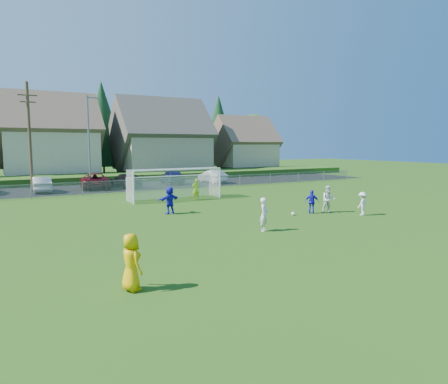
# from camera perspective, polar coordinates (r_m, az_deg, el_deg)

# --- Properties ---
(ground) EXTENTS (160.00, 160.00, 0.00)m
(ground) POSITION_cam_1_polar(r_m,az_deg,el_deg) (18.96, 12.25, -6.68)
(ground) COLOR #193D0C
(ground) RESTS_ON ground
(asphalt_lot) EXTENTS (60.00, 60.00, 0.00)m
(asphalt_lot) POSITION_cam_1_polar(r_m,az_deg,el_deg) (43.18, -13.04, 0.80)
(asphalt_lot) COLOR black
(asphalt_lot) RESTS_ON ground
(grass_embankment) EXTENTS (70.00, 6.00, 0.80)m
(grass_embankment) POSITION_cam_1_polar(r_m,az_deg,el_deg) (50.34, -15.56, 2.01)
(grass_embankment) COLOR #1E420F
(grass_embankment) RESTS_ON ground
(soccer_ball) EXTENTS (0.22, 0.22, 0.22)m
(soccer_ball) POSITION_cam_1_polar(r_m,az_deg,el_deg) (25.14, 9.83, -3.07)
(soccer_ball) COLOR white
(soccer_ball) RESTS_ON ground
(referee) EXTENTS (0.73, 0.95, 1.74)m
(referee) POSITION_cam_1_polar(r_m,az_deg,el_deg) (12.42, -13.14, -9.73)
(referee) COLOR #E9AE04
(referee) RESTS_ON ground
(player_white_a) EXTENTS (0.74, 0.71, 1.70)m
(player_white_a) POSITION_cam_1_polar(r_m,az_deg,el_deg) (20.32, 5.76, -3.21)
(player_white_a) COLOR silver
(player_white_a) RESTS_ON ground
(player_white_b) EXTENTS (1.07, 1.01, 1.74)m
(player_white_b) POSITION_cam_1_polar(r_m,az_deg,el_deg) (26.55, 14.67, -1.01)
(player_white_b) COLOR silver
(player_white_b) RESTS_ON ground
(player_white_c) EXTENTS (1.05, 0.77, 1.45)m
(player_white_c) POSITION_cam_1_polar(r_m,az_deg,el_deg) (26.24, 19.15, -1.57)
(player_white_c) COLOR silver
(player_white_c) RESTS_ON ground
(player_blue_a) EXTENTS (0.88, 0.88, 1.50)m
(player_blue_a) POSITION_cam_1_polar(r_m,az_deg,el_deg) (26.00, 12.45, -1.37)
(player_blue_a) COLOR #1814BB
(player_blue_a) RESTS_ON ground
(player_blue_b) EXTENTS (1.69, 1.00, 1.74)m
(player_blue_b) POSITION_cam_1_polar(r_m,az_deg,el_deg) (25.51, -7.76, -1.16)
(player_blue_b) COLOR #1814BB
(player_blue_b) RESTS_ON ground
(goalkeeper) EXTENTS (0.63, 0.43, 1.67)m
(goalkeeper) POSITION_cam_1_polar(r_m,az_deg,el_deg) (31.76, -4.06, 0.38)
(goalkeeper) COLOR #B7EC1B
(goalkeeper) RESTS_ON ground
(car_b) EXTENTS (1.63, 4.36, 1.42)m
(car_b) POSITION_cam_1_polar(r_m,az_deg,el_deg) (40.50, -24.61, 0.98)
(car_b) COLOR #B9B9B9
(car_b) RESTS_ON ground
(car_c) EXTENTS (3.31, 5.93, 1.57)m
(car_c) POSITION_cam_1_polar(r_m,az_deg,el_deg) (41.99, -18.00, 1.55)
(car_c) COLOR #520911
(car_c) RESTS_ON ground
(car_d) EXTENTS (2.49, 5.13, 1.44)m
(car_d) POSITION_cam_1_polar(r_m,az_deg,el_deg) (42.20, -13.86, 1.62)
(car_d) COLOR black
(car_d) RESTS_ON ground
(car_e) EXTENTS (2.43, 4.87, 1.59)m
(car_e) POSITION_cam_1_polar(r_m,az_deg,el_deg) (44.93, -7.42, 2.16)
(car_e) COLOR #151E4B
(car_e) RESTS_ON ground
(car_f) EXTENTS (1.74, 4.45, 1.44)m
(car_f) POSITION_cam_1_polar(r_m,az_deg,el_deg) (45.97, -1.67, 2.22)
(car_f) COLOR silver
(car_f) RESTS_ON ground
(soccer_goal) EXTENTS (7.42, 1.90, 2.50)m
(soccer_goal) POSITION_cam_1_polar(r_m,az_deg,el_deg) (32.29, -7.16, 1.86)
(soccer_goal) COLOR white
(soccer_goal) RESTS_ON ground
(chainlink_fence) EXTENTS (52.06, 0.06, 1.20)m
(chainlink_fence) POSITION_cam_1_polar(r_m,az_deg,el_deg) (37.91, -10.63, 1.00)
(chainlink_fence) COLOR gray
(chainlink_fence) RESTS_ON ground
(streetlight) EXTENTS (1.38, 0.18, 9.00)m
(streetlight) POSITION_cam_1_polar(r_m,az_deg,el_deg) (40.42, -18.68, 7.09)
(streetlight) COLOR slate
(streetlight) RESTS_ON ground
(utility_pole) EXTENTS (1.60, 0.26, 10.00)m
(utility_pole) POSITION_cam_1_polar(r_m,az_deg,el_deg) (40.73, -26.02, 7.19)
(utility_pole) COLOR #473321
(utility_pole) RESTS_ON ground
(houses_row) EXTENTS (53.90, 11.45, 13.27)m
(houses_row) POSITION_cam_1_polar(r_m,az_deg,el_deg) (57.98, -15.74, 9.45)
(houses_row) COLOR tan
(houses_row) RESTS_ON ground
(tree_row) EXTENTS (65.98, 12.36, 13.80)m
(tree_row) POSITION_cam_1_polar(r_m,az_deg,el_deg) (63.84, -17.95, 8.73)
(tree_row) COLOR #382616
(tree_row) RESTS_ON ground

